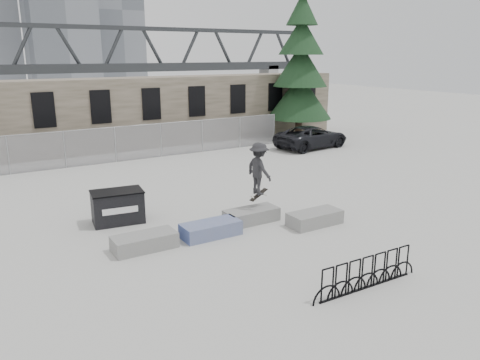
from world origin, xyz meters
The scene contains 13 objects.
ground centered at (0.00, 0.00, 0.00)m, with size 120.00×120.00×0.00m, color #AFAFAA.
stone_wall centered at (0.00, 16.24, 2.26)m, with size 36.00×2.58×4.50m.
chainlink_fence centered at (0.00, 12.50, 1.04)m, with size 22.06×0.06×2.02m.
planter_far_left centered at (-2.95, -0.11, 0.27)m, with size 2.00×0.90×0.49m.
planter_center_left centered at (-0.65, -0.23, 0.27)m, with size 2.00×0.90×0.49m.
planter_center_right centered at (1.28, 0.23, 0.27)m, with size 2.00×0.90×0.49m.
planter_offset centered at (3.07, -1.21, 0.27)m, with size 2.00×0.90×0.49m.
dumpster centered at (-2.91, 2.71, 0.61)m, with size 1.95×1.34×1.20m.
bike_rack centered at (1.14, -5.60, 0.44)m, with size 3.59×0.11×0.90m.
spruce_tree centered at (14.06, 13.69, 4.89)m, with size 4.66×4.66×11.50m.
truss_bridge centered at (10.00, 55.00, 4.13)m, with size 70.00×3.00×9.80m.
suv centered at (12.23, 9.99, 0.72)m, with size 2.40×5.20×1.45m, color black.
skateboarder centered at (1.68, 0.37, 1.93)m, with size 0.79×1.29×2.14m.
Camera 1 is at (-7.51, -13.39, 5.99)m, focal length 35.00 mm.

